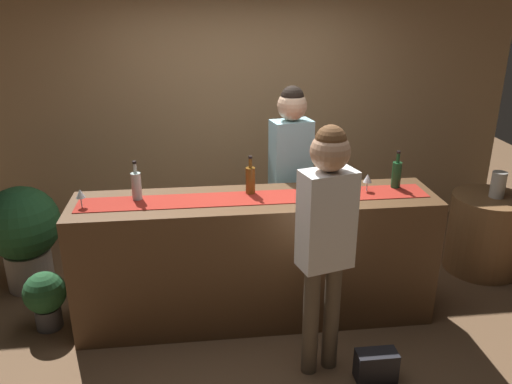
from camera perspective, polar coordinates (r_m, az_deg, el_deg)
The scene contains 16 objects.
ground_plane at distance 4.39m, azimuth -0.03°, elevation -13.34°, with size 10.00×10.00×0.00m, color brown.
back_wall at distance 5.60m, azimuth -2.36°, elevation 10.51°, with size 6.00×0.12×2.90m, color tan.
bar_counter at distance 4.12m, azimuth -0.03°, elevation -7.39°, with size 2.77×0.60×1.04m, color #543821.
counter_runner_cloth at distance 3.90m, azimuth -0.03°, elevation -0.65°, with size 2.63×0.28×0.01m, color maroon.
wine_bottle_amber at distance 3.95m, azimuth -0.62°, elevation 1.35°, with size 0.07×0.07×0.30m.
wine_bottle_green at distance 4.21m, azimuth 15.21°, elevation 1.90°, with size 0.07×0.07×0.30m.
wine_bottle_clear at distance 3.93m, azimuth -13.03°, elevation 0.70°, with size 0.07×0.07×0.30m.
wine_glass_near_customer at distance 4.08m, azimuth 12.18°, elevation 1.43°, with size 0.07×0.07×0.14m.
wine_glass_mid_counter at distance 3.89m, azimuth -18.78°, elevation -0.23°, with size 0.07×0.07×0.14m.
bartender at distance 4.47m, azimuth 3.83°, elevation 3.17°, with size 0.37×0.27×1.78m.
customer_sipping at distance 3.32m, azimuth 7.73°, elevation -3.82°, with size 0.38×0.28×1.76m.
round_side_table at distance 5.33m, azimuth 23.90°, elevation -4.16°, with size 0.68×0.68×0.74m, color brown.
vase_on_side_table at distance 5.17m, azimuth 25.12°, elevation 0.74°, with size 0.13×0.13×0.24m, color #B7B2A8.
potted_plant_tall at distance 4.95m, azimuth -24.25°, elevation -3.94°, with size 0.65×0.65×0.94m.
potted_plant_small at distance 4.42m, azimuth -22.18°, elevation -10.63°, with size 0.33×0.33×0.48m.
handbag at distance 3.81m, azimuth 13.08°, elevation -18.13°, with size 0.28×0.14×0.22m, color black.
Camera 1 is at (-0.43, -3.59, 2.50)m, focal length 36.32 mm.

